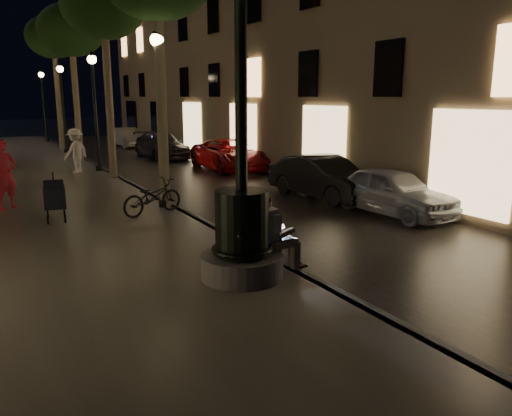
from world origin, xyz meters
TOP-DOWN VIEW (x-y plane):
  - ground at (0.00, 15.00)m, footprint 120.00×120.00m
  - cobble_lane at (3.00, 15.00)m, footprint 6.00×45.00m
  - promenade at (-4.00, 15.00)m, footprint 8.00×45.00m
  - curb_strip at (0.00, 15.00)m, footprint 0.25×45.00m
  - building_right at (10.00, 18.00)m, footprint 8.00×36.00m
  - fountain_lamppost at (-1.00, 2.00)m, footprint 1.40×1.40m
  - seated_man_laptop at (-0.39, 2.00)m, footprint 1.01×0.34m
  - tree_second at (-0.20, 14.00)m, footprint 3.00×3.00m
  - tree_third at (-0.30, 20.00)m, footprint 3.00×3.00m
  - tree_far at (-0.22, 26.00)m, footprint 3.00×3.00m
  - lamp_curb_a at (-0.30, 8.00)m, footprint 0.36×0.36m
  - lamp_curb_b at (-0.30, 16.00)m, footprint 0.36×0.36m
  - lamp_curb_c at (-0.30, 24.00)m, footprint 0.36×0.36m
  - lamp_curb_d at (-0.30, 32.00)m, footprint 0.36×0.36m
  - stroller at (-3.16, 7.74)m, footprint 0.60×1.18m
  - car_front at (5.20, 4.80)m, footprint 1.71×3.89m
  - car_second at (4.90, 7.54)m, footprint 1.79×4.25m
  - car_third at (5.20, 14.83)m, footprint 2.45×4.97m
  - car_rear at (4.00, 20.66)m, footprint 1.97×4.62m
  - car_fifth at (4.00, 27.35)m, footprint 1.67×3.88m
  - pedestrian_red at (-4.11, 9.80)m, footprint 0.83×0.76m
  - pedestrian_white at (-1.20, 15.93)m, footprint 1.31×1.18m
  - bicycle at (-0.86, 7.25)m, footprint 1.85×1.08m

SIDE VIEW (x-z plane):
  - ground at x=0.00m, z-range 0.00..0.00m
  - cobble_lane at x=3.00m, z-range 0.00..0.02m
  - promenade at x=-4.00m, z-range 0.00..0.20m
  - curb_strip at x=0.00m, z-range 0.00..0.20m
  - car_fifth at x=4.00m, z-range 0.00..1.24m
  - car_front at x=5.20m, z-range 0.00..1.31m
  - bicycle at x=-0.86m, z-range 0.20..1.12m
  - car_rear at x=4.00m, z-range 0.00..1.33m
  - car_third at x=5.20m, z-range 0.00..1.36m
  - car_second at x=4.90m, z-range 0.00..1.37m
  - stroller at x=-3.16m, z-range 0.20..1.39m
  - seated_man_laptop at x=-0.39m, z-range 0.23..1.62m
  - pedestrian_white at x=-1.20m, z-range 0.20..1.96m
  - pedestrian_red at x=-4.11m, z-range 0.20..2.11m
  - fountain_lamppost at x=-1.00m, z-range -1.39..3.81m
  - lamp_curb_a at x=-0.30m, z-range 0.83..5.64m
  - lamp_curb_b at x=-0.30m, z-range 0.83..5.64m
  - lamp_curb_c at x=-0.30m, z-range 0.83..5.64m
  - lamp_curb_d at x=-0.30m, z-range 0.83..5.64m
  - tree_third at x=-0.30m, z-range 2.54..9.74m
  - tree_second at x=-0.20m, z-range 2.63..10.03m
  - tree_far at x=-0.22m, z-range 2.68..10.18m
  - building_right at x=10.00m, z-range 0.00..15.00m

